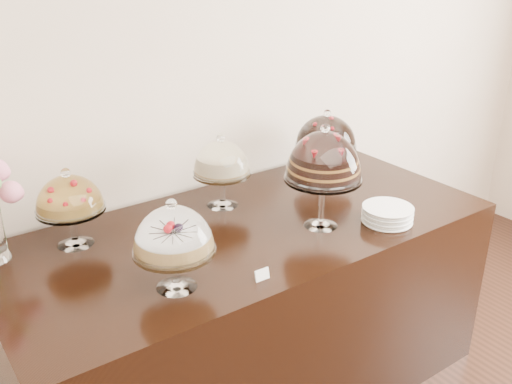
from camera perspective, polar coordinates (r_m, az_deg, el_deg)
wall_back at (r=2.93m, az=-2.16°, el=12.78°), size 5.00×0.04×3.00m
display_counter at (r=2.77m, az=-0.61°, el=-11.70°), size 2.20×1.00×0.90m
cake_stand_sugar_sponge at (r=2.02m, az=-8.26°, el=-4.24°), size 0.30×0.30×0.35m
cake_stand_choco_layer at (r=2.43m, az=6.79°, el=3.21°), size 0.34×0.34×0.47m
cake_stand_cheesecake at (r=2.65m, az=-3.47°, el=3.07°), size 0.27×0.27×0.36m
cake_stand_dark_choco at (r=3.03m, az=7.04°, el=5.79°), size 0.33×0.33×0.36m
cake_stand_fruit_tart at (r=2.41m, az=-18.18°, el=-0.53°), size 0.28×0.28×0.34m
plate_stack at (r=2.62m, az=13.01°, el=-2.20°), size 0.22×0.22×0.07m
price_card_left at (r=2.14m, az=0.61°, el=-8.26°), size 0.06×0.02×0.04m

